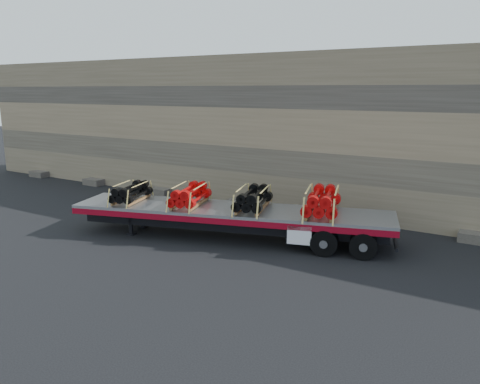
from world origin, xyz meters
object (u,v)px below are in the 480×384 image
object	(u,v)px
bundle_midrear	(253,199)
bundle_rear	(322,202)
trailer	(230,223)
bundle_front	(131,193)
bundle_midfront	(190,196)

from	to	relation	value
bundle_midrear	bundle_rear	xyz separation A→B (m)	(2.36, 0.71, 0.04)
trailer	bundle_front	distance (m)	4.09
bundle_front	bundle_midrear	bearing A→B (deg)	0.00
trailer	bundle_midfront	xyz separation A→B (m)	(-1.50, -0.45, 0.95)
trailer	bundle_midrear	xyz separation A→B (m)	(0.83, 0.25, 0.96)
bundle_midfront	bundle_midrear	xyz separation A→B (m)	(2.32, 0.70, 0.01)
trailer	bundle_rear	xyz separation A→B (m)	(3.19, 0.96, 1.01)
trailer	bundle_midfront	distance (m)	1.83
bundle_front	bundle_rear	bearing A→B (deg)	0.00
trailer	bundle_front	size ratio (longest dim) A/B	6.23
bundle_midfront	trailer	bearing A→B (deg)	-0.00
bundle_midrear	bundle_front	bearing A→B (deg)	-180.00
bundle_rear	bundle_midrear	bearing A→B (deg)	-180.00
bundle_midfront	bundle_midrear	size ratio (longest dim) A/B	0.98
trailer	bundle_rear	distance (m)	3.48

